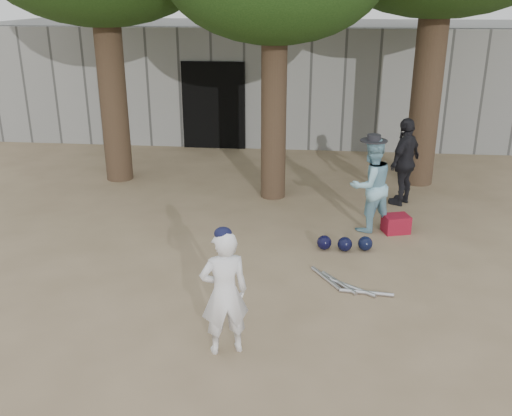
# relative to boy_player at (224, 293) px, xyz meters

# --- Properties ---
(ground) EXTENTS (70.00, 70.00, 0.00)m
(ground) POSITION_rel_boy_player_xyz_m (-0.47, 1.07, -0.74)
(ground) COLOR #937C5E
(ground) RESTS_ON ground
(boy_player) EXTENTS (0.63, 0.52, 1.47)m
(boy_player) POSITION_rel_boy_player_xyz_m (0.00, 0.00, 0.00)
(boy_player) COLOR white
(boy_player) RESTS_ON ground
(spectator_blue) EXTENTS (0.97, 0.91, 1.59)m
(spectator_blue) POSITION_rel_boy_player_xyz_m (1.87, 3.74, 0.06)
(spectator_blue) COLOR #89C0D5
(spectator_blue) RESTS_ON ground
(spectator_dark) EXTENTS (0.89, 1.03, 1.66)m
(spectator_dark) POSITION_rel_boy_player_xyz_m (2.62, 5.12, 0.09)
(spectator_dark) COLOR black
(spectator_dark) RESTS_ON ground
(red_bag) EXTENTS (0.49, 0.43, 0.30)m
(red_bag) POSITION_rel_boy_player_xyz_m (2.34, 3.67, -0.59)
(red_bag) COLOR maroon
(red_bag) RESTS_ON ground
(back_building) EXTENTS (16.00, 5.24, 3.00)m
(back_building) POSITION_rel_boy_player_xyz_m (-0.47, 11.41, 0.76)
(back_building) COLOR gray
(back_building) RESTS_ON ground
(helmet_row) EXTENTS (0.87, 0.29, 0.23)m
(helmet_row) POSITION_rel_boy_player_xyz_m (1.45, 2.85, -0.62)
(helmet_row) COLOR black
(helmet_row) RESTS_ON ground
(bat_pile) EXTENTS (1.11, 0.79, 0.06)m
(bat_pile) POSITION_rel_boy_player_xyz_m (1.42, 1.64, -0.71)
(bat_pile) COLOR #B5B5BC
(bat_pile) RESTS_ON ground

